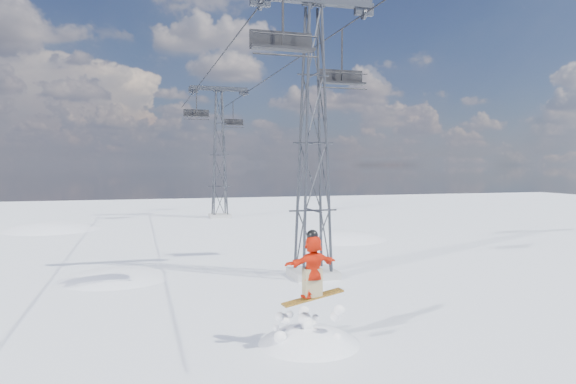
% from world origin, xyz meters
% --- Properties ---
extents(ground, '(120.00, 120.00, 0.00)m').
position_xyz_m(ground, '(0.00, 0.00, 0.00)').
color(ground, white).
rests_on(ground, ground).
extents(lift_tower_near, '(5.20, 1.80, 11.43)m').
position_xyz_m(lift_tower_near, '(0.80, 8.00, 5.47)').
color(lift_tower_near, '#999999').
rests_on(lift_tower_near, ground).
extents(lift_tower_far, '(5.20, 1.80, 11.43)m').
position_xyz_m(lift_tower_far, '(0.80, 33.00, 5.47)').
color(lift_tower_far, '#999999').
rests_on(lift_tower_far, ground).
extents(haul_cables, '(4.46, 51.00, 0.06)m').
position_xyz_m(haul_cables, '(0.80, 19.50, 10.85)').
color(haul_cables, black).
rests_on(haul_cables, ground).
extents(lift_chair_near, '(2.16, 0.62, 2.68)m').
position_xyz_m(lift_chair_near, '(-1.40, 4.83, 8.70)').
color(lift_chair_near, black).
rests_on(lift_chair_near, ground).
extents(lift_chair_mid, '(2.24, 0.64, 2.78)m').
position_xyz_m(lift_chair_mid, '(3.00, 10.42, 8.63)').
color(lift_chair_mid, black).
rests_on(lift_chair_mid, ground).
extents(lift_chair_far, '(2.07, 0.59, 2.56)m').
position_xyz_m(lift_chair_far, '(-1.40, 30.71, 8.80)').
color(lift_chair_far, black).
rests_on(lift_chair_far, ground).
extents(lift_chair_extra, '(2.08, 0.60, 2.58)m').
position_xyz_m(lift_chair_extra, '(3.00, 38.38, 8.79)').
color(lift_chair_extra, black).
rests_on(lift_chair_extra, ground).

